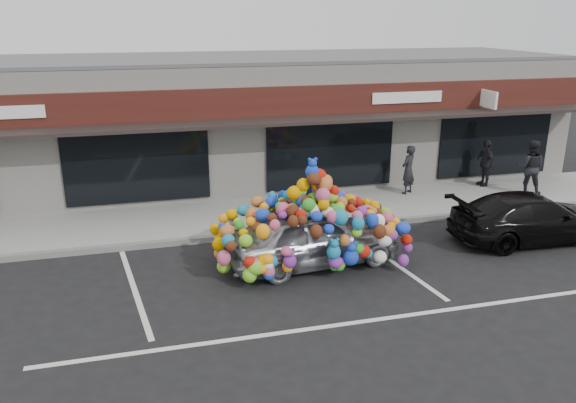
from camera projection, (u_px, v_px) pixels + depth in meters
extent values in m
plane|color=black|center=(280.00, 277.00, 12.70)|extent=(90.00, 90.00, 0.00)
cube|color=silver|center=(223.00, 121.00, 19.85)|extent=(24.00, 6.00, 4.20)
cube|color=#59595B|center=(220.00, 58.00, 19.17)|extent=(24.00, 6.00, 0.12)
cube|color=#3E1210|center=(236.00, 103.00, 16.69)|extent=(24.00, 0.18, 0.90)
cube|color=black|center=(240.00, 123.00, 16.37)|extent=(24.00, 1.20, 0.10)
cube|color=white|center=(488.00, 99.00, 18.25)|extent=(0.08, 0.95, 0.55)
cube|color=white|center=(407.00, 97.00, 17.89)|extent=(2.40, 0.04, 0.35)
cube|color=black|center=(137.00, 165.00, 16.56)|extent=(4.20, 0.12, 2.30)
cube|color=black|center=(330.00, 153.00, 17.99)|extent=(4.20, 0.12, 2.30)
cube|color=black|center=(495.00, 143.00, 19.42)|extent=(4.20, 0.12, 2.30)
cube|color=gray|center=(248.00, 216.00, 16.35)|extent=(26.00, 3.00, 0.15)
cube|color=slate|center=(258.00, 234.00, 14.98)|extent=(26.00, 0.18, 0.16)
cube|color=silver|center=(134.00, 289.00, 12.12)|extent=(0.73, 4.37, 0.01)
cube|color=silver|center=(391.00, 260.00, 13.55)|extent=(0.73, 4.37, 0.01)
cube|color=silver|center=(406.00, 315.00, 11.06)|extent=(14.00, 0.12, 0.01)
imported|color=#A8ACB3|center=(312.00, 236.00, 13.19)|extent=(2.13, 4.29, 1.40)
ellipsoid|color=red|center=(313.00, 186.00, 12.81)|extent=(1.44, 1.86, 1.05)
sphere|color=#F29500|center=(373.00, 220.00, 13.30)|extent=(0.34, 0.34, 0.34)
sphere|color=#192CCD|center=(350.00, 254.00, 12.55)|extent=(0.36, 0.36, 0.36)
sphere|color=green|center=(271.00, 230.00, 13.86)|extent=(0.30, 0.30, 0.30)
sphere|color=#D5536F|center=(314.00, 166.00, 12.66)|extent=(0.32, 0.32, 0.32)
sphere|color=orange|center=(260.00, 226.00, 12.89)|extent=(0.30, 0.30, 0.30)
imported|color=black|center=(532.00, 217.00, 14.61)|extent=(1.87, 4.38, 1.26)
imported|color=black|center=(408.00, 170.00, 17.97)|extent=(0.69, 0.64, 1.57)
imported|color=black|center=(530.00, 167.00, 17.92)|extent=(1.08, 1.03, 1.76)
imported|color=black|center=(485.00, 163.00, 18.83)|extent=(0.93, 0.39, 1.58)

